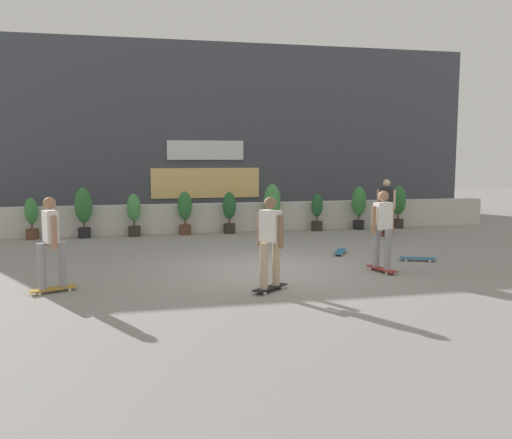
% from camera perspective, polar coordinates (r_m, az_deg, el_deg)
% --- Properties ---
extents(ground_plane, '(48.00, 48.00, 0.00)m').
position_cam_1_polar(ground_plane, '(11.65, 1.59, -5.25)').
color(ground_plane, gray).
extents(planter_wall, '(18.00, 0.40, 0.90)m').
position_cam_1_polar(planter_wall, '(17.39, -3.19, 0.23)').
color(planter_wall, beige).
rests_on(planter_wall, ground).
extents(building_backdrop, '(20.00, 2.08, 6.50)m').
position_cam_1_polar(building_backdrop, '(21.25, -5.00, 8.95)').
color(building_backdrop, '#424751').
rests_on(building_backdrop, ground).
extents(potted_plant_0, '(0.37, 0.37, 1.21)m').
position_cam_1_polar(potted_plant_0, '(16.96, -22.41, 0.22)').
color(potted_plant_0, brown).
rests_on(potted_plant_0, ground).
extents(potted_plant_1, '(0.50, 0.50, 1.48)m').
position_cam_1_polar(potted_plant_1, '(16.75, -17.59, 1.07)').
color(potted_plant_1, black).
rests_on(potted_plant_1, ground).
extents(potted_plant_2, '(0.40, 0.40, 1.28)m').
position_cam_1_polar(potted_plant_2, '(16.70, -12.64, 0.68)').
color(potted_plant_2, '#2D2823').
rests_on(potted_plant_2, ground).
extents(potted_plant_3, '(0.43, 0.43, 1.33)m').
position_cam_1_polar(potted_plant_3, '(16.75, -7.44, 0.94)').
color(potted_plant_3, brown).
rests_on(potted_plant_3, ground).
extents(potted_plant_4, '(0.41, 0.41, 1.29)m').
position_cam_1_polar(potted_plant_4, '(16.93, -2.81, 0.95)').
color(potted_plant_4, '#2D2823').
rests_on(potted_plant_4, ground).
extents(potted_plant_5, '(0.52, 0.52, 1.52)m').
position_cam_1_polar(potted_plant_5, '(17.19, 1.70, 1.63)').
color(potted_plant_5, brown).
rests_on(potted_plant_5, ground).
extents(potted_plant_6, '(0.36, 0.36, 1.19)m').
position_cam_1_polar(potted_plant_6, '(17.64, 6.40, 0.86)').
color(potted_plant_6, '#2D2823').
rests_on(potted_plant_6, ground).
extents(potted_plant_7, '(0.47, 0.47, 1.40)m').
position_cam_1_polar(potted_plant_7, '(18.14, 10.71, 1.51)').
color(potted_plant_7, black).
rests_on(potted_plant_7, ground).
extents(potted_plant_8, '(0.47, 0.47, 1.42)m').
position_cam_1_polar(potted_plant_8, '(18.73, 14.68, 1.61)').
color(potted_plant_8, '#2D2823').
rests_on(potted_plant_8, ground).
extents(skater_far_right, '(0.59, 0.78, 1.70)m').
position_cam_1_polar(skater_far_right, '(16.98, 13.44, 1.56)').
color(skater_far_right, maroon).
rests_on(skater_far_right, ground).
extents(skater_foreground, '(0.55, 0.82, 1.70)m').
position_cam_1_polar(skater_foreground, '(11.56, 13.09, -0.78)').
color(skater_foreground, maroon).
rests_on(skater_foreground, ground).
extents(skater_far_left, '(0.81, 0.52, 1.70)m').
position_cam_1_polar(skater_far_left, '(10.23, -20.63, -2.01)').
color(skater_far_left, '#BF8C26').
rests_on(skater_far_left, ground).
extents(skater_by_wall_left, '(0.75, 0.66, 1.70)m').
position_cam_1_polar(skater_by_wall_left, '(9.66, 1.49, -2.07)').
color(skater_by_wall_left, black).
rests_on(skater_by_wall_left, ground).
extents(skateboard_near_camera, '(0.57, 0.79, 0.08)m').
position_cam_1_polar(skateboard_near_camera, '(13.60, 8.81, -3.32)').
color(skateboard_near_camera, '#266699').
rests_on(skateboard_near_camera, ground).
extents(skateboard_aside, '(0.82, 0.48, 0.08)m').
position_cam_1_polar(skateboard_aside, '(13.11, 16.51, -3.90)').
color(skateboard_aside, '#266699').
rests_on(skateboard_aside, ground).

